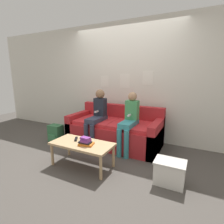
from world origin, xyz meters
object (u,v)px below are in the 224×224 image
(couch, at_px, (115,131))
(storage_box, at_px, (170,172))
(person_right, at_px, (129,119))
(coffee_table, at_px, (82,146))
(person_left, at_px, (97,114))
(tv_remote, at_px, (76,139))
(backpack, at_px, (56,133))

(couch, xyz_separation_m, storage_box, (1.28, -0.91, -0.13))
(couch, xyz_separation_m, person_right, (0.40, -0.20, 0.35))
(coffee_table, bearing_deg, person_left, 106.18)
(person_left, relative_size, person_right, 1.02)
(couch, xyz_separation_m, tv_remote, (-0.24, -0.99, 0.12))
(couch, relative_size, storage_box, 4.71)
(person_left, height_order, backpack, person_left)
(person_left, distance_m, person_right, 0.71)
(person_right, height_order, tv_remote, person_right)
(coffee_table, xyz_separation_m, storage_box, (1.34, 0.15, -0.18))
(person_left, relative_size, backpack, 3.11)
(couch, height_order, person_right, person_right)
(person_left, xyz_separation_m, backpack, (-0.92, -0.26, -0.48))
(tv_remote, bearing_deg, storage_box, -29.03)
(person_right, bearing_deg, backpack, -171.02)
(couch, relative_size, coffee_table, 1.91)
(backpack, bearing_deg, storage_box, -10.20)
(person_right, distance_m, storage_box, 1.22)
(couch, bearing_deg, person_left, -147.87)
(coffee_table, distance_m, storage_box, 1.36)
(person_right, relative_size, tv_remote, 6.89)
(person_left, distance_m, backpack, 1.07)
(couch, distance_m, backpack, 1.32)
(backpack, bearing_deg, couch, 20.50)
(coffee_table, xyz_separation_m, backpack, (-1.17, 0.60, -0.17))
(couch, bearing_deg, coffee_table, -93.31)
(coffee_table, distance_m, person_right, 1.02)
(couch, relative_size, person_left, 1.65)
(tv_remote, distance_m, backpack, 1.15)
(backpack, bearing_deg, coffee_table, -27.17)
(couch, height_order, tv_remote, couch)
(tv_remote, bearing_deg, couch, 44.51)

